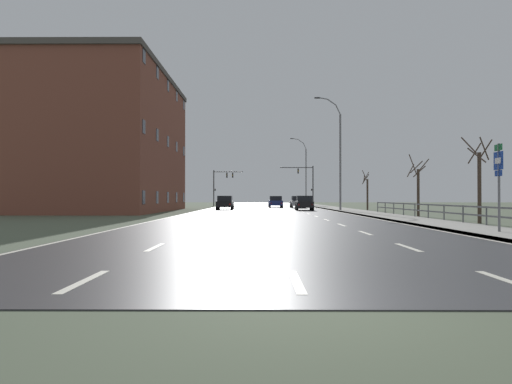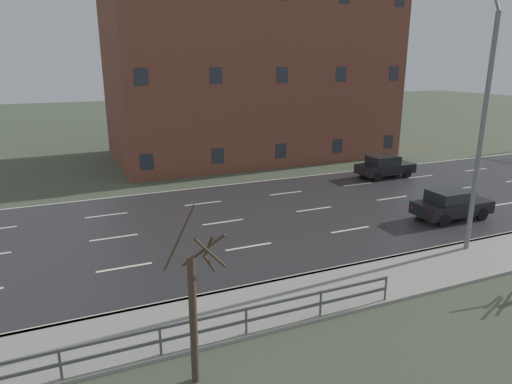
{
  "view_description": "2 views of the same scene",
  "coord_description": "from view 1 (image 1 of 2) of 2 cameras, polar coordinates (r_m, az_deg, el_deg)",
  "views": [
    {
      "loc": [
        -0.61,
        -5.98,
        1.41
      ],
      "look_at": [
        -0.98,
        47.05,
        1.99
      ],
      "focal_mm": 33.95,
      "sensor_mm": 36.0,
      "label": 1
    },
    {
      "loc": [
        20.95,
        27.26,
        7.99
      ],
      "look_at": [
        0.0,
        36.25,
        1.43
      ],
      "focal_mm": 31.98,
      "sensor_mm": 36.0,
      "label": 2
    }
  ],
  "objects": [
    {
      "name": "ground_plane",
      "position": [
        54.0,
        1.05,
        -2.18
      ],
      "size": [
        160.0,
        160.0,
        0.12
      ],
      "color": "#4C5642"
    },
    {
      "name": "road_asphalt_strip",
      "position": [
        65.99,
        0.94,
        -1.84
      ],
      "size": [
        14.0,
        120.0,
        0.03
      ],
      "color": "#303033",
      "rests_on": "ground"
    },
    {
      "name": "sidewalk_right",
      "position": [
        66.61,
        8.21,
        -1.78
      ],
      "size": [
        3.0,
        120.0,
        0.12
      ],
      "color": "gray",
      "rests_on": "ground"
    },
    {
      "name": "guardrail",
      "position": [
        28.19,
        22.2,
        -2.01
      ],
      "size": [
        0.07,
        33.34,
        1.0
      ],
      "color": "#515459",
      "rests_on": "ground"
    },
    {
      "name": "street_lamp_midground",
      "position": [
        49.83,
        9.72,
        4.28
      ],
      "size": [
        2.71,
        0.24,
        11.61
      ],
      "color": "slate",
      "rests_on": "ground"
    },
    {
      "name": "street_lamp_distant",
      "position": [
        85.59,
        5.79,
        2.3
      ],
      "size": [
        2.88,
        0.24,
        11.85
      ],
      "color": "slate",
      "rests_on": "ground"
    },
    {
      "name": "highway_sign",
      "position": [
        20.33,
        26.69,
        1.68
      ],
      "size": [
        0.09,
        0.68,
        3.43
      ],
      "color": "slate",
      "rests_on": "ground"
    },
    {
      "name": "traffic_signal_right",
      "position": [
        77.17,
        6.03,
        1.45
      ],
      "size": [
        5.33,
        0.36,
        6.38
      ],
      "color": "#38383A",
      "rests_on": "ground"
    },
    {
      "name": "traffic_signal_left",
      "position": [
        77.31,
        -4.13,
        1.25
      ],
      "size": [
        4.75,
        0.36,
        5.73
      ],
      "color": "#38383A",
      "rests_on": "ground"
    },
    {
      "name": "car_far_right",
      "position": [
        54.24,
        -3.67,
        -1.26
      ],
      "size": [
        1.85,
        4.11,
        1.57
      ],
      "rotation": [
        0.0,
        0.0,
        -0.0
      ],
      "color": "black",
      "rests_on": "ground"
    },
    {
      "name": "car_distant",
      "position": [
        63.52,
        4.92,
        -1.17
      ],
      "size": [
        1.85,
        4.1,
        1.57
      ],
      "rotation": [
        0.0,
        0.0,
        -0.0
      ],
      "color": "#B7B7BC",
      "rests_on": "ground"
    },
    {
      "name": "car_near_left",
      "position": [
        64.85,
        2.31,
        -1.16
      ],
      "size": [
        1.9,
        4.13,
        1.57
      ],
      "rotation": [
        0.0,
        0.0,
        0.02
      ],
      "color": "navy",
      "rests_on": "ground"
    },
    {
      "name": "car_mid_centre",
      "position": [
        51.76,
        5.7,
        -1.29
      ],
      "size": [
        1.92,
        4.14,
        1.57
      ],
      "rotation": [
        0.0,
        0.0,
        -0.03
      ],
      "color": "black",
      "rests_on": "ground"
    },
    {
      "name": "brick_building",
      "position": [
        51.27,
        -17.41,
        5.54
      ],
      "size": [
        13.04,
        23.18,
        13.75
      ],
      "color": "brown",
      "rests_on": "ground"
    },
    {
      "name": "bare_tree_near",
      "position": [
        28.63,
        24.8,
        1.18
      ],
      "size": [
        1.37,
        1.42,
        4.72
      ],
      "color": "#423328",
      "rests_on": "ground"
    },
    {
      "name": "bare_tree_mid",
      "position": [
        37.69,
        18.53,
        0.5
      ],
      "size": [
        1.64,
        1.53,
        4.62
      ],
      "color": "#423328",
      "rests_on": "ground"
    },
    {
      "name": "bare_tree_far",
      "position": [
        54.39,
        12.95,
        0.01
      ],
      "size": [
        0.87,
        1.14,
        4.41
      ],
      "color": "#423328",
      "rests_on": "ground"
    }
  ]
}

